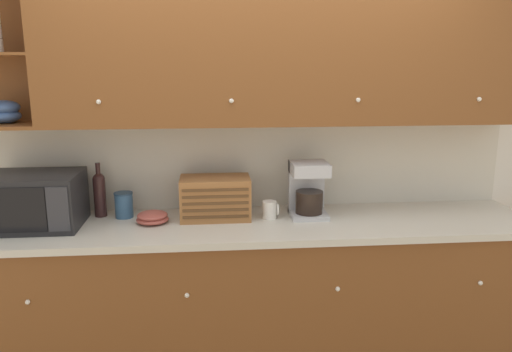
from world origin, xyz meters
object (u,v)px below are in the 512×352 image
Objects in this scene: storage_canister at (124,205)px; mug at (270,210)px; coffee_maker at (308,189)px; microwave at (34,201)px; bowl_stack_on_counter at (152,217)px; bread_box at (215,198)px; wine_bottle at (100,193)px.

storage_canister reaches higher than mug.
coffee_maker is (1.12, -0.07, 0.09)m from storage_canister.
microwave is 2.74× the size of bowl_stack_on_counter.
bread_box is at bearing -6.54° from storage_canister.
microwave reaches higher than bowl_stack_on_counter.
coffee_maker is at bearing -3.72° from storage_canister.
wine_bottle is 0.39m from bowl_stack_on_counter.
bread_box reaches higher than mug.
storage_canister is at bearing 15.37° from microwave.
wine_bottle is at bearing 27.20° from microwave.
wine_bottle reaches higher than mug.
coffee_maker reaches higher than bread_box.
coffee_maker is (1.26, -0.11, 0.02)m from wine_bottle.
wine_bottle is 2.15× the size of storage_canister.
mug is at bearing 1.93° from bowl_stack_on_counter.
storage_canister is at bearing 144.47° from bowl_stack_on_counter.
storage_canister is at bearing -14.47° from wine_bottle.
microwave is 1.03m from bread_box.
storage_canister is (0.15, -0.04, -0.07)m from wine_bottle.
bowl_stack_on_counter is (0.33, -0.17, -0.11)m from wine_bottle.
wine_bottle is 1.27m from coffee_maker.
bowl_stack_on_counter is 0.70m from mug.
storage_canister is 0.56m from bread_box.
microwave reaches higher than storage_canister.
wine_bottle is 0.80× the size of bread_box.
bowl_stack_on_counter is at bearing -35.53° from storage_canister.
bread_box is 0.57m from coffee_maker.
microwave is at bearing -177.91° from coffee_maker.
bowl_stack_on_counter is (0.18, -0.13, -0.04)m from storage_canister.
mug is (0.88, -0.11, -0.02)m from storage_canister.
mug is (0.70, 0.02, 0.02)m from bowl_stack_on_counter.
storage_canister reaches higher than bowl_stack_on_counter.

